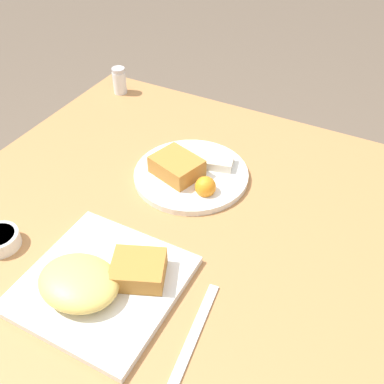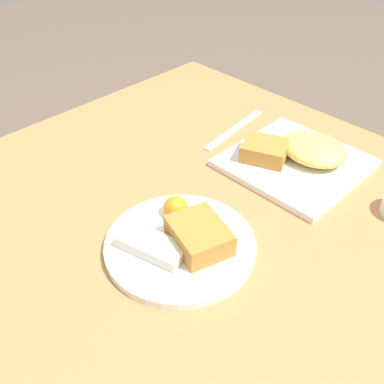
% 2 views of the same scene
% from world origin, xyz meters
% --- Properties ---
extents(dining_table, '(0.99, 0.90, 0.74)m').
position_xyz_m(dining_table, '(0.00, 0.00, 0.65)').
color(dining_table, '#B27A47').
rests_on(dining_table, ground_plane).
extents(plate_square_near, '(0.25, 0.25, 0.06)m').
position_xyz_m(plate_square_near, '(-0.04, -0.22, 0.76)').
color(plate_square_near, white).
rests_on(plate_square_near, dining_table).
extents(plate_oval_far, '(0.25, 0.25, 0.05)m').
position_xyz_m(plate_oval_far, '(-0.05, 0.12, 0.75)').
color(plate_oval_far, white).
rests_on(plate_oval_far, dining_table).
extents(sauce_ramekin, '(0.07, 0.07, 0.03)m').
position_xyz_m(sauce_ramekin, '(-0.26, -0.22, 0.75)').
color(sauce_ramekin, white).
rests_on(sauce_ramekin, dining_table).
extents(salt_shaker, '(0.04, 0.04, 0.07)m').
position_xyz_m(salt_shaker, '(-0.40, 0.37, 0.77)').
color(salt_shaker, white).
rests_on(salt_shaker, dining_table).
extents(butter_knife, '(0.04, 0.22, 0.00)m').
position_xyz_m(butter_knife, '(0.14, -0.23, 0.74)').
color(butter_knife, silver).
rests_on(butter_knife, dining_table).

